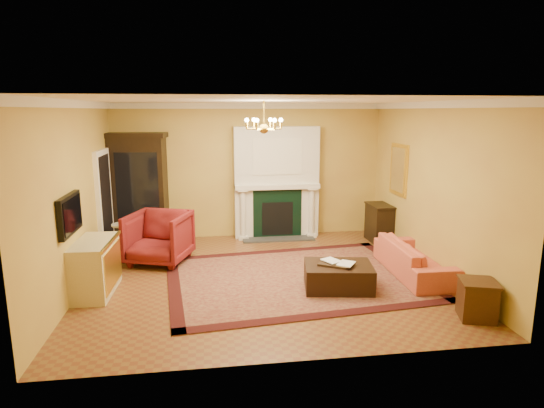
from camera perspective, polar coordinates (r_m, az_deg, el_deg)
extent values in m
cube|color=brown|center=(8.02, -0.96, -9.19)|extent=(6.00, 5.50, 0.02)
cube|color=white|center=(7.49, -1.04, 12.93)|extent=(6.00, 5.50, 0.02)
cube|color=gold|center=(10.32, -2.89, 4.17)|extent=(6.00, 0.02, 3.00)
cube|color=gold|center=(4.95, 2.96, -4.10)|extent=(6.00, 0.02, 3.00)
cube|color=gold|center=(7.84, -23.40, 0.83)|extent=(0.02, 5.50, 3.00)
cube|color=gold|center=(8.52, 19.55, 1.91)|extent=(0.02, 5.50, 3.00)
cube|color=silver|center=(10.26, 0.55, 2.73)|extent=(1.90, 0.32, 2.50)
cube|color=silver|center=(10.02, 0.70, 5.97)|extent=(1.10, 0.01, 0.80)
cube|color=black|center=(10.23, 0.69, -1.29)|extent=(1.10, 0.02, 1.10)
cube|color=black|center=(10.25, 0.69, -1.84)|extent=(0.70, 0.02, 0.75)
cube|color=#333333|center=(10.25, 0.78, -4.33)|extent=(1.60, 0.50, 0.04)
cube|color=silver|center=(10.22, 0.60, 2.29)|extent=(1.90, 0.44, 0.10)
cylinder|color=silver|center=(10.13, -3.67, -1.22)|extent=(0.14, 0.14, 1.18)
cylinder|color=silver|center=(10.36, 4.96, -0.95)|extent=(0.14, 0.14, 1.18)
cube|color=silver|center=(10.19, -2.95, 12.19)|extent=(6.00, 0.08, 0.12)
cube|color=silver|center=(7.71, -23.91, 11.41)|extent=(0.08, 5.50, 0.12)
cube|color=silver|center=(8.39, 19.92, 11.64)|extent=(0.08, 5.50, 0.12)
cube|color=white|center=(9.53, -20.27, 0.08)|extent=(0.08, 1.05, 2.10)
cube|color=black|center=(9.53, -20.05, -0.09)|extent=(0.02, 0.85, 1.95)
cube|color=black|center=(7.28, -24.06, -1.20)|extent=(0.08, 0.95, 0.58)
cube|color=black|center=(7.27, -23.72, -1.19)|extent=(0.01, 0.85, 0.48)
cube|color=yellow|center=(9.73, 15.62, 4.18)|extent=(0.05, 0.76, 1.05)
cube|color=white|center=(9.71, 15.47, 4.18)|extent=(0.01, 0.62, 0.90)
cylinder|color=gold|center=(7.49, -1.03, 11.33)|extent=(0.03, 0.03, 0.40)
sphere|color=gold|center=(7.50, -1.02, 9.42)|extent=(0.16, 0.16, 0.16)
sphere|color=#FFE5B2|center=(7.53, 1.12, 10.49)|extent=(0.07, 0.07, 0.07)
sphere|color=#FFE5B2|center=(7.75, -0.21, 10.53)|extent=(0.07, 0.07, 0.07)
sphere|color=#FFE5B2|center=(7.72, -2.30, 10.51)|extent=(0.07, 0.07, 0.07)
sphere|color=#FFE5B2|center=(7.46, -3.20, 10.47)|extent=(0.07, 0.07, 0.07)
sphere|color=#FFE5B2|center=(7.24, -1.91, 10.44)|extent=(0.07, 0.07, 0.07)
sphere|color=#FFE5B2|center=(7.27, 0.32, 10.45)|extent=(0.07, 0.07, 0.07)
cube|color=#470F14|center=(7.96, 2.94, -9.21)|extent=(4.61, 3.65, 0.02)
cube|color=black|center=(10.18, -16.31, 1.56)|extent=(1.19, 0.64, 2.28)
imported|color=maroon|center=(8.84, -14.02, -3.81)|extent=(1.31, 1.27, 1.08)
cylinder|color=black|center=(9.26, -17.96, -6.67)|extent=(0.29, 0.29, 0.04)
cylinder|color=black|center=(9.16, -18.10, -4.59)|extent=(0.06, 0.06, 0.66)
cylinder|color=silver|center=(9.08, -18.23, -2.47)|extent=(0.41, 0.41, 0.03)
cube|color=beige|center=(7.74, -21.34, -7.38)|extent=(0.58, 1.16, 0.85)
imported|color=#C65B3E|center=(8.39, 17.43, -5.91)|extent=(0.63, 2.01, 0.78)
cube|color=#391D0F|center=(7.02, 24.34, -10.99)|extent=(0.57, 0.57, 0.52)
cube|color=black|center=(10.28, 13.30, -2.41)|extent=(0.42, 0.72, 0.80)
cube|color=black|center=(7.50, 8.32, -8.97)|extent=(1.18, 0.94, 0.40)
cube|color=black|center=(7.43, 7.97, -7.40)|extent=(0.62, 0.58, 0.03)
imported|color=gray|center=(7.33, 6.86, -6.26)|extent=(0.21, 0.13, 0.30)
imported|color=gray|center=(7.33, 8.45, -6.24)|extent=(0.20, 0.15, 0.32)
cylinder|color=gray|center=(10.11, -3.70, 2.71)|extent=(0.11, 0.11, 0.09)
cone|color=#0E3415|center=(10.08, -3.71, 3.89)|extent=(0.16, 0.16, 0.33)
cylinder|color=gray|center=(10.33, 4.45, 2.86)|extent=(0.10, 0.10, 0.08)
cone|color=#0E3415|center=(10.30, 4.47, 3.91)|extent=(0.14, 0.14, 0.30)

